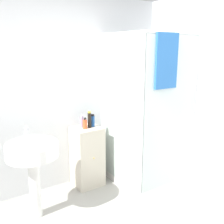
# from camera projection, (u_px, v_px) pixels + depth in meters

# --- Properties ---
(wall_back) EXTENTS (6.40, 0.06, 2.50)m
(wall_back) POSITION_uv_depth(u_px,v_px,m) (48.00, 96.00, 3.30)
(wall_back) COLOR silver
(wall_back) RESTS_ON ground_plane
(shower_enclosure) EXTENTS (0.92, 0.95, 2.02)m
(shower_enclosure) POSITION_uv_depth(u_px,v_px,m) (145.00, 144.00, 3.61)
(shower_enclosure) COLOR white
(shower_enclosure) RESTS_ON ground_plane
(vanity_cabinet) EXTENTS (0.37, 0.38, 0.82)m
(vanity_cabinet) POSITION_uv_depth(u_px,v_px,m) (87.00, 156.00, 3.55)
(vanity_cabinet) COLOR beige
(vanity_cabinet) RESTS_ON ground_plane
(sink) EXTENTS (0.55, 0.55, 0.99)m
(sink) POSITION_uv_depth(u_px,v_px,m) (33.00, 157.00, 2.79)
(sink) COLOR white
(sink) RESTS_ON ground_plane
(soap_dispenser) EXTENTS (0.06, 0.06, 0.15)m
(soap_dispenser) POSITION_uv_depth(u_px,v_px,m) (85.00, 124.00, 3.39)
(soap_dispenser) COLOR #E5562D
(soap_dispenser) RESTS_ON vanity_cabinet
(shampoo_bottle_tall_black) EXTENTS (0.05, 0.05, 0.22)m
(shampoo_bottle_tall_black) POSITION_uv_depth(u_px,v_px,m) (90.00, 120.00, 3.42)
(shampoo_bottle_tall_black) COLOR black
(shampoo_bottle_tall_black) RESTS_ON vanity_cabinet
(shampoo_bottle_blue) EXTENTS (0.05, 0.05, 0.17)m
(shampoo_bottle_blue) POSITION_uv_depth(u_px,v_px,m) (93.00, 121.00, 3.48)
(shampoo_bottle_blue) COLOR #1E4C93
(shampoo_bottle_blue) RESTS_ON vanity_cabinet
(lotion_bottle_white) EXTENTS (0.05, 0.05, 0.17)m
(lotion_bottle_white) POSITION_uv_depth(u_px,v_px,m) (82.00, 122.00, 3.46)
(lotion_bottle_white) COLOR #B299C6
(lotion_bottle_white) RESTS_ON vanity_cabinet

